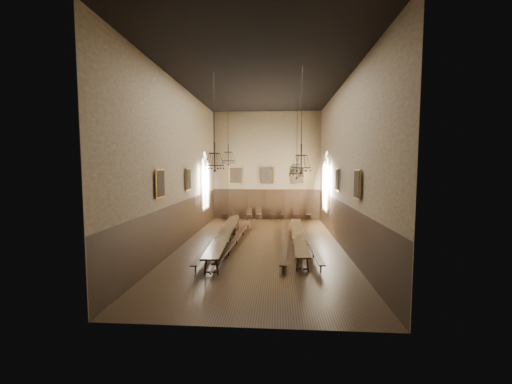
# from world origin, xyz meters

# --- Properties ---
(floor) EXTENTS (9.00, 18.00, 0.02)m
(floor) POSITION_xyz_m (0.00, 0.00, -0.01)
(floor) COLOR black
(floor) RESTS_ON ground
(ceiling) EXTENTS (9.00, 18.00, 0.02)m
(ceiling) POSITION_xyz_m (0.00, 0.00, 9.01)
(ceiling) COLOR black
(ceiling) RESTS_ON ground
(wall_back) EXTENTS (9.00, 0.02, 9.00)m
(wall_back) POSITION_xyz_m (0.00, 9.01, 4.50)
(wall_back) COLOR #806C4E
(wall_back) RESTS_ON ground
(wall_front) EXTENTS (9.00, 0.02, 9.00)m
(wall_front) POSITION_xyz_m (0.00, -9.01, 4.50)
(wall_front) COLOR #806C4E
(wall_front) RESTS_ON ground
(wall_left) EXTENTS (0.02, 18.00, 9.00)m
(wall_left) POSITION_xyz_m (-4.51, 0.00, 4.50)
(wall_left) COLOR #806C4E
(wall_left) RESTS_ON ground
(wall_right) EXTENTS (0.02, 18.00, 9.00)m
(wall_right) POSITION_xyz_m (4.51, 0.00, 4.50)
(wall_right) COLOR #806C4E
(wall_right) RESTS_ON ground
(wainscot_panelling) EXTENTS (9.00, 18.00, 2.50)m
(wainscot_panelling) POSITION_xyz_m (0.00, 0.00, 1.25)
(wainscot_panelling) COLOR black
(wainscot_panelling) RESTS_ON floor
(table_left) EXTENTS (1.15, 10.69, 0.83)m
(table_left) POSITION_xyz_m (-1.96, -0.09, 0.42)
(table_left) COLOR black
(table_left) RESTS_ON floor
(table_right) EXTENTS (0.88, 9.45, 0.74)m
(table_right) POSITION_xyz_m (2.10, 0.07, 0.37)
(table_right) COLOR black
(table_right) RESTS_ON floor
(bench_left_outer) EXTENTS (0.40, 9.85, 0.44)m
(bench_left_outer) POSITION_xyz_m (-2.54, -0.16, 0.28)
(bench_left_outer) COLOR black
(bench_left_outer) RESTS_ON floor
(bench_left_inner) EXTENTS (0.77, 10.32, 0.46)m
(bench_left_inner) POSITION_xyz_m (-1.39, 0.26, 0.30)
(bench_left_inner) COLOR black
(bench_left_inner) RESTS_ON floor
(bench_right_inner) EXTENTS (0.74, 10.04, 0.45)m
(bench_right_inner) POSITION_xyz_m (1.37, 0.17, 0.29)
(bench_right_inner) COLOR black
(bench_right_inner) RESTS_ON floor
(bench_right_outer) EXTENTS (0.54, 9.74, 0.44)m
(bench_right_outer) POSITION_xyz_m (2.66, 0.21, 0.28)
(bench_right_outer) COLOR black
(bench_right_outer) RESTS_ON floor
(chair_0) EXTENTS (0.45, 0.45, 0.98)m
(chair_0) POSITION_xyz_m (-3.52, 8.61, 0.29)
(chair_0) COLOR black
(chair_0) RESTS_ON floor
(chair_1) EXTENTS (0.48, 0.48, 0.86)m
(chair_1) POSITION_xyz_m (-2.55, 8.51, 0.26)
(chair_1) COLOR black
(chair_1) RESTS_ON floor
(chair_2) EXTENTS (0.48, 0.48, 0.92)m
(chair_2) POSITION_xyz_m (-1.39, 8.49, 0.28)
(chair_2) COLOR black
(chair_2) RESTS_ON floor
(chair_3) EXTENTS (0.50, 0.50, 1.00)m
(chair_3) POSITION_xyz_m (-0.62, 8.54, 0.30)
(chair_3) COLOR black
(chair_3) RESTS_ON floor
(chair_4) EXTENTS (0.46, 0.46, 0.94)m
(chair_4) POSITION_xyz_m (0.55, 8.51, 0.28)
(chair_4) COLOR black
(chair_4) RESTS_ON floor
(chair_5) EXTENTS (0.54, 0.54, 0.99)m
(chair_5) POSITION_xyz_m (1.42, 8.47, 0.30)
(chair_5) COLOR black
(chair_5) RESTS_ON floor
(chair_6) EXTENTS (0.49, 0.49, 1.02)m
(chair_6) POSITION_xyz_m (2.46, 8.47, 0.31)
(chair_6) COLOR black
(chair_6) RESTS_ON floor
(chair_7) EXTENTS (0.49, 0.49, 1.03)m
(chair_7) POSITION_xyz_m (3.53, 8.58, 0.31)
(chair_7) COLOR black
(chair_7) RESTS_ON floor
(chandelier_back_left) EXTENTS (0.87, 0.87, 4.33)m
(chandelier_back_left) POSITION_xyz_m (-2.27, 2.90, 5.10)
(chandelier_back_left) COLOR black
(chandelier_back_left) RESTS_ON ceiling
(chandelier_back_right) EXTENTS (0.93, 0.93, 5.17)m
(chandelier_back_right) POSITION_xyz_m (2.14, 2.71, 4.31)
(chandelier_back_right) COLOR black
(chandelier_back_right) RESTS_ON ceiling
(chandelier_front_left) EXTENTS (0.93, 0.93, 4.65)m
(chandelier_front_left) POSITION_xyz_m (-2.17, -2.04, 4.80)
(chandelier_front_left) COLOR black
(chandelier_front_left) RESTS_ON ceiling
(chandelier_front_right) EXTENTS (0.89, 0.89, 4.75)m
(chandelier_front_right) POSITION_xyz_m (2.01, -2.71, 4.71)
(chandelier_front_right) COLOR black
(chandelier_front_right) RESTS_ON ceiling
(portrait_back_0) EXTENTS (1.10, 0.12, 1.40)m
(portrait_back_0) POSITION_xyz_m (-2.60, 8.88, 3.70)
(portrait_back_0) COLOR #B17E2A
(portrait_back_0) RESTS_ON wall_back
(portrait_back_1) EXTENTS (1.10, 0.12, 1.40)m
(portrait_back_1) POSITION_xyz_m (0.00, 8.88, 3.70)
(portrait_back_1) COLOR #B17E2A
(portrait_back_1) RESTS_ON wall_back
(portrait_back_2) EXTENTS (1.10, 0.12, 1.40)m
(portrait_back_2) POSITION_xyz_m (2.60, 8.88, 3.70)
(portrait_back_2) COLOR #B17E2A
(portrait_back_2) RESTS_ON wall_back
(portrait_left_0) EXTENTS (0.12, 1.00, 1.30)m
(portrait_left_0) POSITION_xyz_m (-4.38, 1.00, 3.70)
(portrait_left_0) COLOR #B17E2A
(portrait_left_0) RESTS_ON wall_left
(portrait_left_1) EXTENTS (0.12, 1.00, 1.30)m
(portrait_left_1) POSITION_xyz_m (-4.38, -3.50, 3.70)
(portrait_left_1) COLOR #B17E2A
(portrait_left_1) RESTS_ON wall_left
(portrait_right_0) EXTENTS (0.12, 1.00, 1.30)m
(portrait_right_0) POSITION_xyz_m (4.38, 1.00, 3.70)
(portrait_right_0) COLOR #B17E2A
(portrait_right_0) RESTS_ON wall_right
(portrait_right_1) EXTENTS (0.12, 1.00, 1.30)m
(portrait_right_1) POSITION_xyz_m (4.38, -3.50, 3.70)
(portrait_right_1) COLOR #B17E2A
(portrait_right_1) RESTS_ON wall_right
(window_right) EXTENTS (0.20, 2.20, 4.60)m
(window_right) POSITION_xyz_m (4.43, 5.50, 3.40)
(window_right) COLOR white
(window_right) RESTS_ON wall_right
(window_left) EXTENTS (0.20, 2.20, 4.60)m
(window_left) POSITION_xyz_m (-4.43, 5.50, 3.40)
(window_left) COLOR white
(window_left) RESTS_ON wall_left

